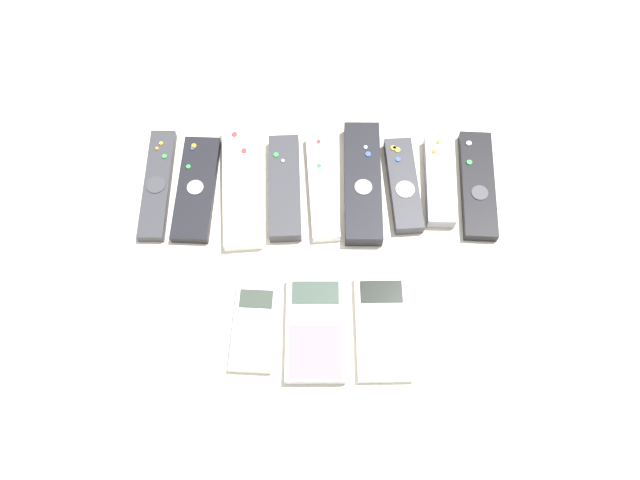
# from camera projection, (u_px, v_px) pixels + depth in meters

# --- Properties ---
(ground_plane) EXTENTS (3.00, 3.00, 0.00)m
(ground_plane) POSITION_uv_depth(u_px,v_px,m) (320.00, 263.00, 0.95)
(ground_plane) COLOR beige
(remote_0) EXTENTS (0.04, 0.20, 0.02)m
(remote_0) POSITION_uv_depth(u_px,v_px,m) (158.00, 184.00, 1.00)
(remote_0) COLOR #333338
(remote_0) RESTS_ON ground_plane
(remote_1) EXTENTS (0.07, 0.19, 0.02)m
(remote_1) POSITION_uv_depth(u_px,v_px,m) (196.00, 188.00, 1.00)
(remote_1) COLOR black
(remote_1) RESTS_ON ground_plane
(remote_2) EXTENTS (0.07, 0.22, 0.02)m
(remote_2) POSITION_uv_depth(u_px,v_px,m) (242.00, 185.00, 1.00)
(remote_2) COLOR white
(remote_2) RESTS_ON ground_plane
(remote_3) EXTENTS (0.05, 0.18, 0.02)m
(remote_3) POSITION_uv_depth(u_px,v_px,m) (285.00, 187.00, 0.99)
(remote_3) COLOR #333338
(remote_3) RESTS_ON ground_plane
(remote_4) EXTENTS (0.05, 0.19, 0.02)m
(remote_4) POSITION_uv_depth(u_px,v_px,m) (322.00, 186.00, 1.00)
(remote_4) COLOR white
(remote_4) RESTS_ON ground_plane
(remote_5) EXTENTS (0.06, 0.22, 0.03)m
(remote_5) POSITION_uv_depth(u_px,v_px,m) (363.00, 182.00, 1.00)
(remote_5) COLOR black
(remote_5) RESTS_ON ground_plane
(remote_6) EXTENTS (0.05, 0.17, 0.02)m
(remote_6) POSITION_uv_depth(u_px,v_px,m) (403.00, 185.00, 1.00)
(remote_6) COLOR #333338
(remote_6) RESTS_ON ground_plane
(remote_7) EXTENTS (0.05, 0.16, 0.02)m
(remote_7) POSITION_uv_depth(u_px,v_px,m) (439.00, 181.00, 1.00)
(remote_7) COLOR gray
(remote_7) RESTS_ON ground_plane
(remote_8) EXTENTS (0.06, 0.19, 0.02)m
(remote_8) POSITION_uv_depth(u_px,v_px,m) (478.00, 185.00, 1.00)
(remote_8) COLOR black
(remote_8) RESTS_ON ground_plane
(calculator_0) EXTENTS (0.07, 0.13, 0.02)m
(calculator_0) POSITION_uv_depth(u_px,v_px,m) (254.00, 329.00, 0.90)
(calculator_0) COLOR silver
(calculator_0) RESTS_ON ground_plane
(calculator_1) EXTENTS (0.09, 0.16, 0.02)m
(calculator_1) POSITION_uv_depth(u_px,v_px,m) (315.00, 329.00, 0.90)
(calculator_1) COLOR #B2B2B7
(calculator_1) RESTS_ON ground_plane
(calculator_2) EXTENTS (0.08, 0.16, 0.02)m
(calculator_2) POSITION_uv_depth(u_px,v_px,m) (383.00, 328.00, 0.90)
(calculator_2) COLOR silver
(calculator_2) RESTS_ON ground_plane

